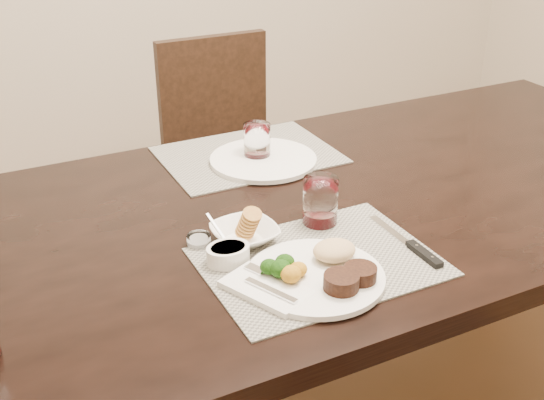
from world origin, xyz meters
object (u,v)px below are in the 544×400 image
cracker_bowl (245,233)px  chair_far (226,149)px  wine_glass_near (320,203)px  far_plate (263,160)px  dinner_plate (322,272)px  steak_knife (416,248)px

cracker_bowl → chair_far: bearing=69.2°
chair_far → cracker_bowl: size_ratio=6.24×
wine_glass_near → far_plate: bearing=84.8°
chair_far → far_plate: chair_far is taller
wine_glass_near → cracker_bowl: bearing=180.0°
dinner_plate → wine_glass_near: 0.23m
dinner_plate → wine_glass_near: bearing=70.8°
chair_far → far_plate: (-0.18, -0.68, 0.26)m
steak_knife → wine_glass_near: wine_glass_near is taller
steak_knife → far_plate: 0.55m
chair_far → cracker_bowl: bearing=-110.8°
cracker_bowl → far_plate: 0.41m
chair_far → wine_glass_near: 1.09m
dinner_plate → far_plate: bearing=85.5°
wine_glass_near → chair_far: bearing=78.6°
chair_far → dinner_plate: 1.30m
steak_knife → chair_far: bearing=86.4°
far_plate → chair_far: bearing=75.5°
far_plate → dinner_plate: bearing=-104.6°
dinner_plate → wine_glass_near: size_ratio=2.53×
wine_glass_near → steak_knife: bearing=-59.0°
steak_knife → far_plate: size_ratio=0.84×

